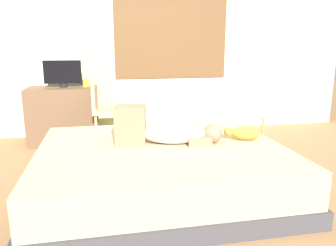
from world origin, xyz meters
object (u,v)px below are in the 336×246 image
(bed, at_px, (161,169))
(cup, at_px, (86,83))
(person_lying, at_px, (163,131))
(tv_monitor, at_px, (63,73))
(desk, at_px, (64,115))
(cat, at_px, (243,133))
(chair_by_desk, at_px, (102,107))

(bed, relative_size, cup, 22.20)
(person_lying, bearing_deg, tv_monitor, 119.82)
(cup, bearing_deg, tv_monitor, -179.19)
(person_lying, height_order, tv_monitor, tv_monitor)
(bed, xyz_separation_m, desk, (-1.00, 1.83, 0.16))
(cup, bearing_deg, bed, -69.31)
(tv_monitor, bearing_deg, desk, 180.00)
(bed, distance_m, cat, 0.82)
(desk, height_order, cup, cup)
(cup, distance_m, chair_by_desk, 0.47)
(person_lying, distance_m, desk, 2.04)
(bed, height_order, cat, cat)
(tv_monitor, xyz_separation_m, cup, (0.29, 0.00, -0.13))
(bed, bearing_deg, desk, 118.69)
(bed, distance_m, tv_monitor, 2.19)
(person_lying, relative_size, tv_monitor, 1.96)
(cup, xyz_separation_m, chair_by_desk, (0.19, -0.32, -0.28))
(person_lying, distance_m, cat, 0.74)
(chair_by_desk, bearing_deg, tv_monitor, 146.81)
(cat, bearing_deg, tv_monitor, 133.99)
(person_lying, relative_size, cup, 9.82)
(cup, height_order, chair_by_desk, chair_by_desk)
(bed, distance_m, person_lying, 0.34)
(cat, height_order, chair_by_desk, chair_by_desk)
(desk, xyz_separation_m, chair_by_desk, (0.50, -0.32, 0.14))
(desk, distance_m, cup, 0.52)
(person_lying, xyz_separation_m, chair_by_desk, (-0.53, 1.44, -0.04))
(desk, height_order, chair_by_desk, chair_by_desk)
(cup, bearing_deg, cat, -51.19)
(tv_monitor, height_order, cup, tv_monitor)
(person_lying, xyz_separation_m, desk, (-1.03, 1.76, -0.18))
(cup, relative_size, chair_by_desk, 0.11)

